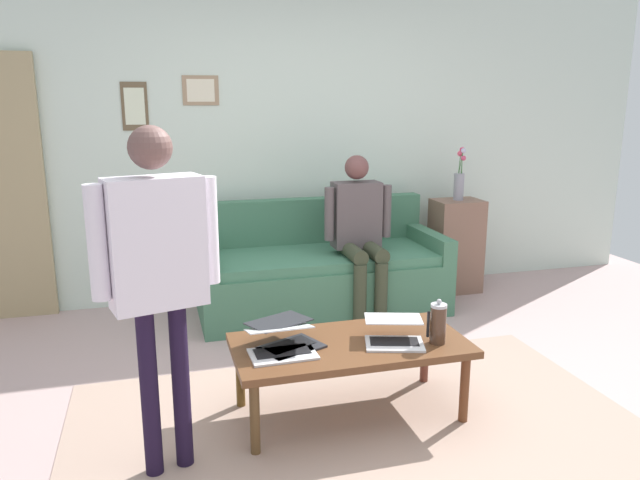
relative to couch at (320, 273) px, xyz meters
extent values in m
plane|color=#BC9D9B|center=(0.20, 1.64, -0.31)|extent=(7.68, 7.68, 0.00)
cube|color=tan|center=(0.31, 1.81, -0.30)|extent=(3.03, 1.72, 0.01)
cube|color=silver|center=(0.20, -0.56, 1.04)|extent=(7.04, 0.10, 2.70)
cube|color=#9C7E61|center=(0.86, -0.51, 1.47)|extent=(0.29, 0.02, 0.24)
cube|color=beige|center=(0.86, -0.50, 1.47)|extent=(0.22, 0.00, 0.18)
cube|color=brown|center=(1.38, -0.51, 1.34)|extent=(0.20, 0.02, 0.38)
cube|color=silver|center=(1.38, -0.50, 1.34)|extent=(0.15, 0.00, 0.29)
cube|color=#437458|center=(0.00, 0.04, -0.10)|extent=(1.98, 0.87, 0.42)
cube|color=#447A5D|center=(0.00, 0.06, 0.15)|extent=(1.74, 0.79, 0.08)
cube|color=#437458|center=(0.00, -0.32, 0.34)|extent=(1.98, 0.14, 0.46)
cube|color=#437458|center=(-0.93, 0.04, 0.21)|extent=(0.12, 0.87, 0.20)
cube|color=#437458|center=(0.93, 0.04, 0.21)|extent=(0.12, 0.87, 0.20)
cube|color=brown|center=(0.31, 1.71, 0.10)|extent=(1.27, 0.62, 0.04)
cylinder|color=brown|center=(-0.26, 1.95, -0.11)|extent=(0.05, 0.05, 0.39)
cylinder|color=brown|center=(0.88, 1.95, -0.11)|extent=(0.05, 0.05, 0.39)
cylinder|color=brown|center=(-0.26, 1.46, -0.11)|extent=(0.05, 0.05, 0.39)
cylinder|color=brown|center=(0.88, 1.46, -0.11)|extent=(0.05, 0.05, 0.39)
cube|color=silver|center=(0.09, 1.81, 0.13)|extent=(0.36, 0.29, 0.01)
cube|color=black|center=(0.09, 1.80, 0.13)|extent=(0.28, 0.20, 0.00)
cube|color=silver|center=(0.06, 1.72, 0.23)|extent=(0.35, 0.28, 0.01)
cube|color=white|center=(0.06, 1.72, 0.23)|extent=(0.32, 0.25, 0.01)
cube|color=silver|center=(0.70, 1.78, 0.13)|extent=(0.34, 0.23, 0.01)
cube|color=black|center=(0.70, 1.76, 0.13)|extent=(0.29, 0.14, 0.00)
cube|color=silver|center=(0.70, 1.70, 0.23)|extent=(0.34, 0.21, 0.06)
cube|color=white|center=(0.70, 1.70, 0.23)|extent=(0.31, 0.19, 0.05)
cube|color=#28282D|center=(0.64, 1.71, 0.13)|extent=(0.38, 0.33, 0.01)
cube|color=black|center=(0.64, 1.69, 0.13)|extent=(0.30, 0.23, 0.00)
cube|color=#28282D|center=(0.68, 1.61, 0.24)|extent=(0.38, 0.32, 0.01)
cube|color=silver|center=(0.68, 1.61, 0.24)|extent=(0.34, 0.29, 0.01)
cylinder|color=#4C3323|center=(-0.14, 1.85, 0.22)|extent=(0.09, 0.09, 0.20)
cylinder|color=#B7B7BC|center=(-0.14, 1.85, 0.33)|extent=(0.09, 0.09, 0.02)
sphere|color=#B2B2B7|center=(-0.14, 1.85, 0.35)|extent=(0.03, 0.03, 0.03)
cube|color=black|center=(-0.08, 1.85, 0.23)|extent=(0.01, 0.01, 0.14)
cube|color=#825D4C|center=(-1.31, -0.15, 0.11)|extent=(0.42, 0.32, 0.83)
cylinder|color=#918F9C|center=(-1.31, -0.15, 0.64)|extent=(0.09, 0.09, 0.23)
cylinder|color=#3D7038|center=(-1.33, -0.16, 0.86)|extent=(0.02, 0.03, 0.20)
sphere|color=#E63F6D|center=(-1.34, -0.17, 0.97)|extent=(0.05, 0.05, 0.05)
cylinder|color=#3D7038|center=(-1.32, -0.14, 0.83)|extent=(0.02, 0.02, 0.13)
sphere|color=#D94669|center=(-1.33, -0.13, 0.90)|extent=(0.04, 0.04, 0.04)
cylinder|color=#3D7038|center=(-1.32, -0.17, 0.85)|extent=(0.01, 0.01, 0.17)
sphere|color=#D5475F|center=(-1.32, -0.17, 0.93)|extent=(0.05, 0.05, 0.05)
cylinder|color=#3D7038|center=(-1.33, -0.15, 0.86)|extent=(0.01, 0.02, 0.20)
sphere|color=silver|center=(-1.34, -0.15, 0.96)|extent=(0.04, 0.04, 0.04)
cylinder|color=black|center=(1.36, 1.98, 0.10)|extent=(0.08, 0.08, 0.81)
cylinder|color=black|center=(1.22, 1.95, 0.10)|extent=(0.08, 0.08, 0.81)
cube|color=silver|center=(1.29, 1.97, 0.79)|extent=(0.44, 0.28, 0.57)
cylinder|color=silver|center=(1.52, 2.03, 0.82)|extent=(0.10, 0.10, 0.49)
cylinder|color=silver|center=(1.05, 1.90, 0.82)|extent=(0.10, 0.10, 0.49)
sphere|color=brown|center=(1.29, 1.97, 1.20)|extent=(0.19, 0.19, 0.19)
cylinder|color=#383E2B|center=(-0.34, 0.50, -0.06)|extent=(0.10, 0.10, 0.50)
cylinder|color=#383E2B|center=(-0.17, 0.50, -0.06)|extent=(0.10, 0.10, 0.50)
cylinder|color=#383E2B|center=(-0.34, 0.32, 0.24)|extent=(0.12, 0.40, 0.12)
cylinder|color=#383E2B|center=(-0.17, 0.32, 0.24)|extent=(0.12, 0.40, 0.12)
cube|color=#584C4E|center=(-0.26, 0.14, 0.50)|extent=(0.37, 0.20, 0.52)
cylinder|color=#584C4E|center=(-0.49, 0.19, 0.53)|extent=(0.08, 0.08, 0.42)
cylinder|color=#584C4E|center=(-0.02, 0.19, 0.53)|extent=(0.08, 0.08, 0.42)
sphere|color=brown|center=(-0.26, 0.14, 0.88)|extent=(0.19, 0.19, 0.19)
camera|label=1|loc=(1.29, 4.60, 1.40)|focal=33.91mm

